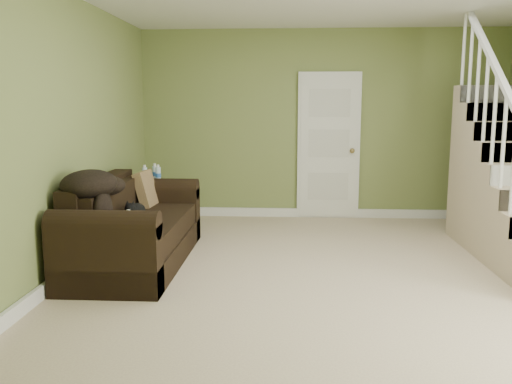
# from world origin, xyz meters

# --- Properties ---
(floor) EXTENTS (5.00, 5.50, 0.01)m
(floor) POSITION_xyz_m (0.00, 0.00, 0.00)
(floor) COLOR tan
(floor) RESTS_ON ground
(wall_back) EXTENTS (5.00, 0.04, 2.60)m
(wall_back) POSITION_xyz_m (0.00, 2.75, 1.30)
(wall_back) COLOR olive
(wall_back) RESTS_ON floor
(wall_front) EXTENTS (5.00, 0.04, 2.60)m
(wall_front) POSITION_xyz_m (0.00, -2.75, 1.30)
(wall_front) COLOR olive
(wall_front) RESTS_ON floor
(wall_left) EXTENTS (0.04, 5.50, 2.60)m
(wall_left) POSITION_xyz_m (-2.50, 0.00, 1.30)
(wall_left) COLOR olive
(wall_left) RESTS_ON floor
(baseboard_back) EXTENTS (5.00, 0.04, 0.12)m
(baseboard_back) POSITION_xyz_m (0.00, 2.72, 0.06)
(baseboard_back) COLOR white
(baseboard_back) RESTS_ON floor
(baseboard_left) EXTENTS (0.04, 5.50, 0.12)m
(baseboard_left) POSITION_xyz_m (-2.47, 0.00, 0.06)
(baseboard_left) COLOR white
(baseboard_left) RESTS_ON floor
(door) EXTENTS (0.86, 0.12, 2.02)m
(door) POSITION_xyz_m (0.10, 2.71, 1.01)
(door) COLOR white
(door) RESTS_ON floor
(sofa) EXTENTS (0.93, 2.16, 0.85)m
(sofa) POSITION_xyz_m (-2.02, 0.36, 0.32)
(sofa) COLOR black
(sofa) RESTS_ON floor
(side_table) EXTENTS (0.66, 0.66, 0.85)m
(side_table) POSITION_xyz_m (-2.12, 1.66, 0.32)
(side_table) COLOR black
(side_table) RESTS_ON floor
(cat) EXTENTS (0.21, 0.44, 0.21)m
(cat) POSITION_xyz_m (-1.96, 0.29, 0.54)
(cat) COLOR black
(cat) RESTS_ON sofa
(banana) EXTENTS (0.13, 0.22, 0.06)m
(banana) POSITION_xyz_m (-1.95, 0.02, 0.49)
(banana) COLOR gold
(banana) RESTS_ON sofa
(throw_pillow) EXTENTS (0.21, 0.41, 0.41)m
(throw_pillow) POSITION_xyz_m (-2.04, 1.05, 0.65)
(throw_pillow) COLOR #4B2E1E
(throw_pillow) RESTS_ON sofa
(throw_blanket) EXTENTS (0.65, 0.74, 0.26)m
(throw_blanket) POSITION_xyz_m (-2.23, -0.19, 0.88)
(throw_blanket) COLOR black
(throw_blanket) RESTS_ON sofa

